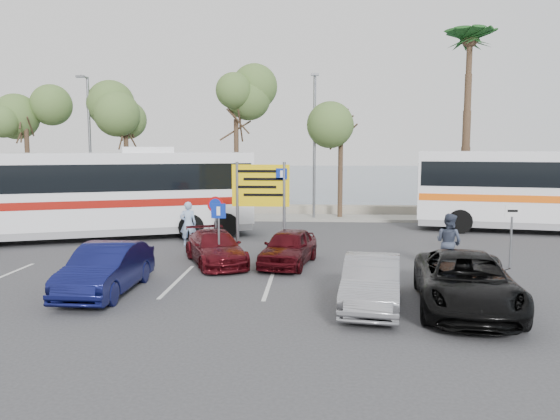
# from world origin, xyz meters

# --- Properties ---
(ground) EXTENTS (120.00, 120.00, 0.00)m
(ground) POSITION_xyz_m (0.00, 0.00, 0.00)
(ground) COLOR #353537
(ground) RESTS_ON ground
(kerb_strip) EXTENTS (44.00, 2.40, 0.15)m
(kerb_strip) POSITION_xyz_m (0.00, 14.00, 0.07)
(kerb_strip) COLOR gray
(kerb_strip) RESTS_ON ground
(seawall) EXTENTS (48.00, 0.80, 0.60)m
(seawall) POSITION_xyz_m (0.00, 16.00, 0.30)
(seawall) COLOR gray
(seawall) RESTS_ON ground
(sea) EXTENTS (140.00, 140.00, 0.00)m
(sea) POSITION_xyz_m (0.00, 60.00, 0.01)
(sea) COLOR #3B4F5F
(sea) RESTS_ON ground
(tree_far_left) EXTENTS (3.20, 3.20, 7.60)m
(tree_far_left) POSITION_xyz_m (-14.00, 14.00, 6.33)
(tree_far_left) COLOR #382619
(tree_far_left) RESTS_ON kerb_strip
(tree_left) EXTENTS (3.20, 3.20, 7.20)m
(tree_left) POSITION_xyz_m (-8.00, 14.00, 6.00)
(tree_left) COLOR #382619
(tree_left) RESTS_ON kerb_strip
(tree_mid) EXTENTS (3.20, 3.20, 8.00)m
(tree_mid) POSITION_xyz_m (-1.50, 14.00, 6.65)
(tree_mid) COLOR #382619
(tree_mid) RESTS_ON kerb_strip
(tree_right) EXTENTS (3.20, 3.20, 7.40)m
(tree_right) POSITION_xyz_m (4.50, 14.00, 6.17)
(tree_right) COLOR #382619
(tree_right) RESTS_ON kerb_strip
(palm_tree) EXTENTS (4.80, 4.80, 11.20)m
(palm_tree) POSITION_xyz_m (11.50, 14.00, 9.87)
(palm_tree) COLOR #382619
(palm_tree) RESTS_ON kerb_strip
(street_lamp_left) EXTENTS (0.45, 1.15, 8.01)m
(street_lamp_left) POSITION_xyz_m (-10.00, 13.52, 4.60)
(street_lamp_left) COLOR slate
(street_lamp_left) RESTS_ON kerb_strip
(street_lamp_right) EXTENTS (0.45, 1.15, 8.01)m
(street_lamp_right) POSITION_xyz_m (3.00, 13.52, 4.60)
(street_lamp_right) COLOR slate
(street_lamp_right) RESTS_ON kerb_strip
(direction_sign) EXTENTS (2.20, 0.12, 3.60)m
(direction_sign) POSITION_xyz_m (1.00, 3.20, 2.43)
(direction_sign) COLOR slate
(direction_sign) RESTS_ON ground
(sign_no_stop) EXTENTS (0.60, 0.08, 2.35)m
(sign_no_stop) POSITION_xyz_m (-0.60, 2.38, 1.58)
(sign_no_stop) COLOR slate
(sign_no_stop) RESTS_ON ground
(sign_parking) EXTENTS (0.50, 0.07, 2.25)m
(sign_parking) POSITION_xyz_m (-0.20, 0.79, 1.47)
(sign_parking) COLOR slate
(sign_parking) RESTS_ON ground
(sign_taxi) EXTENTS (0.50, 0.07, 2.20)m
(sign_taxi) POSITION_xyz_m (9.80, 1.49, 1.42)
(sign_taxi) COLOR slate
(sign_taxi) RESTS_ON ground
(lane_markings) EXTENTS (12.02, 4.20, 0.01)m
(lane_markings) POSITION_xyz_m (-1.14, -1.00, 0.00)
(lane_markings) COLOR silver
(lane_markings) RESTS_ON ground
(coach_bus_left) EXTENTS (13.51, 7.44, 4.17)m
(coach_bus_left) POSITION_xyz_m (-6.50, 6.50, 1.93)
(coach_bus_left) COLOR white
(coach_bus_left) RESTS_ON ground
(car_blue) EXTENTS (1.56, 4.30, 1.41)m
(car_blue) POSITION_xyz_m (-2.85, -2.57, 0.71)
(car_blue) COLOR #0F1348
(car_blue) RESTS_ON ground
(car_maroon) EXTENTS (3.14, 4.38, 1.18)m
(car_maroon) POSITION_xyz_m (-0.45, 1.50, 0.59)
(car_maroon) COLOR #520D14
(car_maroon) RESTS_ON ground
(car_red) EXTENTS (2.23, 4.00, 1.28)m
(car_red) POSITION_xyz_m (2.16, 1.50, 0.64)
(car_red) COLOR #3F090E
(car_red) RESTS_ON ground
(suv_black) EXTENTS (3.04, 5.45, 1.44)m
(suv_black) POSITION_xyz_m (6.96, -3.50, 0.72)
(suv_black) COLOR black
(suv_black) RESTS_ON ground
(car_silver_b) EXTENTS (1.96, 4.22, 1.34)m
(car_silver_b) POSITION_xyz_m (4.56, -3.50, 0.67)
(car_silver_b) COLOR gray
(car_silver_b) RESTS_ON ground
(pedestrian_near) EXTENTS (0.75, 0.55, 1.89)m
(pedestrian_near) POSITION_xyz_m (-2.26, 5.00, 0.94)
(pedestrian_near) COLOR #96B2DA
(pedestrian_near) RESTS_ON ground
(pedestrian_far) EXTENTS (1.18, 1.20, 1.95)m
(pedestrian_far) POSITION_xyz_m (7.58, 1.00, 0.98)
(pedestrian_far) COLOR #384054
(pedestrian_far) RESTS_ON ground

